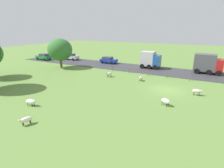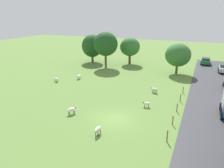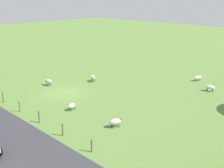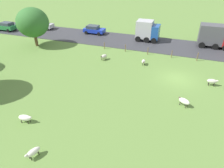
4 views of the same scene
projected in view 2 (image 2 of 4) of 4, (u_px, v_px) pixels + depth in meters
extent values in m
plane|color=olive|center=(115.00, 119.00, 24.71)|extent=(160.00, 160.00, 0.00)
cube|color=#38383D|center=(221.00, 141.00, 20.42)|extent=(8.00, 80.00, 0.06)
ellipsoid|color=white|center=(71.00, 110.00, 25.79)|extent=(1.04, 1.25, 0.53)
ellipsoid|color=brown|center=(75.00, 108.00, 26.04)|extent=(0.29, 0.32, 0.20)
cylinder|color=#2D2823|center=(73.00, 112.00, 26.19)|extent=(0.07, 0.07, 0.37)
cylinder|color=#2D2823|center=(74.00, 112.00, 25.97)|extent=(0.07, 0.07, 0.37)
cylinder|color=#2D2823|center=(69.00, 113.00, 25.85)|extent=(0.07, 0.07, 0.37)
cylinder|color=#2D2823|center=(70.00, 114.00, 25.62)|extent=(0.07, 0.07, 0.37)
ellipsoid|color=beige|center=(154.00, 90.00, 32.77)|extent=(1.22, 0.96, 0.56)
ellipsoid|color=brown|center=(152.00, 88.00, 33.10)|extent=(0.31, 0.27, 0.20)
cylinder|color=#2D2823|center=(152.00, 92.00, 33.01)|extent=(0.07, 0.07, 0.32)
cylinder|color=#2D2823|center=(153.00, 91.00, 33.20)|extent=(0.07, 0.07, 0.32)
cylinder|color=#2D2823|center=(155.00, 93.00, 32.58)|extent=(0.07, 0.07, 0.32)
cylinder|color=#2D2823|center=(156.00, 92.00, 32.77)|extent=(0.07, 0.07, 0.32)
ellipsoid|color=silver|center=(147.00, 104.00, 27.71)|extent=(0.99, 0.62, 0.46)
ellipsoid|color=brown|center=(144.00, 103.00, 27.77)|extent=(0.29, 0.23, 0.20)
cylinder|color=#2D2823|center=(145.00, 106.00, 27.75)|extent=(0.07, 0.07, 0.32)
cylinder|color=#2D2823|center=(145.00, 105.00, 27.99)|extent=(0.07, 0.07, 0.32)
cylinder|color=#2D2823|center=(149.00, 107.00, 27.65)|extent=(0.07, 0.07, 0.32)
cylinder|color=#2D2823|center=(149.00, 106.00, 27.88)|extent=(0.07, 0.07, 0.32)
ellipsoid|color=beige|center=(98.00, 129.00, 21.42)|extent=(0.60, 1.13, 0.51)
ellipsoid|color=silver|center=(96.00, 131.00, 20.92)|extent=(0.20, 0.27, 0.20)
cylinder|color=#2D2823|center=(98.00, 134.00, 21.23)|extent=(0.07, 0.07, 0.38)
cylinder|color=#2D2823|center=(96.00, 134.00, 21.32)|extent=(0.07, 0.07, 0.38)
cylinder|color=#2D2823|center=(100.00, 131.00, 21.77)|extent=(0.07, 0.07, 0.38)
cylinder|color=#2D2823|center=(98.00, 131.00, 21.85)|extent=(0.07, 0.07, 0.38)
ellipsoid|color=white|center=(79.00, 76.00, 39.78)|extent=(0.69, 1.23, 0.52)
ellipsoid|color=silver|center=(78.00, 77.00, 39.24)|extent=(0.22, 0.28, 0.20)
cylinder|color=#2D2823|center=(79.00, 79.00, 39.57)|extent=(0.07, 0.07, 0.31)
cylinder|color=#2D2823|center=(77.00, 79.00, 39.64)|extent=(0.07, 0.07, 0.31)
cylinder|color=#2D2823|center=(80.00, 78.00, 40.15)|extent=(0.07, 0.07, 0.31)
cylinder|color=#2D2823|center=(79.00, 78.00, 40.23)|extent=(0.07, 0.07, 0.31)
ellipsoid|color=silver|center=(56.00, 79.00, 38.19)|extent=(1.19, 0.79, 0.45)
ellipsoid|color=silver|center=(55.00, 78.00, 38.49)|extent=(0.30, 0.25, 0.20)
cylinder|color=#2D2823|center=(55.00, 81.00, 38.40)|extent=(0.07, 0.07, 0.32)
cylinder|color=#2D2823|center=(56.00, 80.00, 38.58)|extent=(0.07, 0.07, 0.32)
cylinder|color=#2D2823|center=(57.00, 81.00, 38.01)|extent=(0.07, 0.07, 0.32)
cylinder|color=#2D2823|center=(58.00, 81.00, 38.19)|extent=(0.07, 0.07, 0.32)
cylinder|color=brown|center=(106.00, 60.00, 48.22)|extent=(0.51, 0.51, 3.32)
ellipsoid|color=#1E4C1E|center=(106.00, 44.00, 47.06)|extent=(5.45, 5.45, 5.35)
cylinder|color=brown|center=(177.00, 69.00, 43.11)|extent=(0.48, 0.48, 2.15)
ellipsoid|color=#336B2D|center=(178.00, 55.00, 42.22)|extent=(5.08, 5.08, 4.64)
cylinder|color=brown|center=(130.00, 59.00, 51.73)|extent=(0.60, 0.60, 2.51)
ellipsoid|color=#336B2D|center=(130.00, 47.00, 50.80)|extent=(4.80, 4.80, 4.46)
cylinder|color=brown|center=(93.00, 58.00, 53.66)|extent=(0.57, 0.57, 2.00)
ellipsoid|color=#1E4C1E|center=(92.00, 46.00, 52.67)|extent=(5.15, 5.15, 5.61)
cylinder|color=brown|center=(167.00, 136.00, 20.17)|extent=(0.12, 0.12, 1.23)
cylinder|color=brown|center=(173.00, 120.00, 23.28)|extent=(0.12, 0.12, 1.10)
cylinder|color=brown|center=(177.00, 108.00, 26.36)|extent=(0.12, 0.12, 1.14)
cylinder|color=brown|center=(180.00, 98.00, 29.44)|extent=(0.12, 0.12, 1.12)
cylinder|color=brown|center=(183.00, 90.00, 32.54)|extent=(0.12, 0.12, 1.06)
cylinder|color=black|center=(222.00, 115.00, 24.40)|extent=(0.30, 0.96, 0.96)
cylinder|color=black|center=(222.00, 111.00, 25.51)|extent=(0.30, 0.96, 0.96)
cylinder|color=black|center=(221.00, 106.00, 26.81)|extent=(0.30, 0.96, 0.96)
cylinder|color=black|center=(224.00, 89.00, 33.36)|extent=(0.22, 0.64, 0.64)
cylinder|color=black|center=(223.00, 84.00, 35.65)|extent=(0.22, 0.64, 0.64)
cube|color=#237238|center=(206.00, 61.00, 51.19)|extent=(1.95, 4.09, 0.78)
cube|color=#333D47|center=(206.00, 59.00, 50.71)|extent=(1.71, 2.25, 0.56)
cylinder|color=black|center=(201.00, 61.00, 52.84)|extent=(0.22, 0.64, 0.64)
cylinder|color=black|center=(210.00, 62.00, 52.09)|extent=(0.22, 0.64, 0.64)
cylinder|color=black|center=(201.00, 64.00, 50.53)|extent=(0.22, 0.64, 0.64)
cylinder|color=black|center=(210.00, 64.00, 49.78)|extent=(0.22, 0.64, 0.64)
cube|color=#B7B7BC|center=(224.00, 69.00, 44.07)|extent=(1.77, 4.07, 0.79)
cube|color=#333D47|center=(224.00, 65.00, 44.12)|extent=(1.55, 2.24, 0.56)
cylinder|color=black|center=(219.00, 72.00, 43.38)|extent=(0.22, 0.64, 0.64)
cylinder|color=black|center=(218.00, 69.00, 45.68)|extent=(0.22, 0.64, 0.64)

